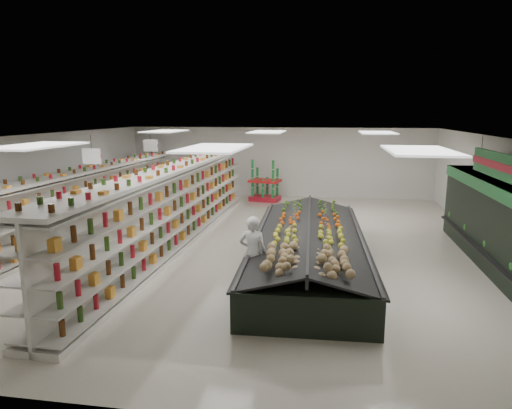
% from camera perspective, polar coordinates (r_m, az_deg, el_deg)
% --- Properties ---
extents(floor, '(16.00, 16.00, 0.00)m').
position_cam_1_polar(floor, '(13.81, -0.88, -4.85)').
color(floor, beige).
rests_on(floor, ground).
extents(ceiling, '(14.00, 16.00, 0.02)m').
position_cam_1_polar(ceiling, '(13.28, -0.92, 8.53)').
color(ceiling, white).
rests_on(ceiling, wall_back).
extents(wall_back, '(14.00, 0.02, 3.20)m').
position_cam_1_polar(wall_back, '(21.30, 2.84, 5.29)').
color(wall_back, white).
rests_on(wall_back, floor).
extents(wall_front, '(14.00, 0.02, 3.20)m').
position_cam_1_polar(wall_front, '(6.00, -14.52, -11.18)').
color(wall_front, white).
rests_on(wall_front, floor).
extents(wall_left, '(0.02, 16.00, 3.20)m').
position_cam_1_polar(wall_left, '(16.19, -26.12, 2.19)').
color(wall_left, white).
rests_on(wall_left, floor).
extents(wall_right, '(0.02, 16.00, 3.20)m').
position_cam_1_polar(wall_right, '(14.06, 28.46, 0.74)').
color(wall_right, white).
rests_on(wall_right, floor).
extents(produce_wall_case, '(0.93, 8.00, 2.20)m').
position_cam_1_polar(produce_wall_case, '(12.58, 28.50, -2.05)').
color(produce_wall_case, black).
rests_on(produce_wall_case, floor).
extents(aisle_sign_near, '(0.52, 0.06, 0.75)m').
position_cam_1_polar(aisle_sign_near, '(12.68, -19.83, 5.69)').
color(aisle_sign_near, white).
rests_on(aisle_sign_near, ceiling).
extents(aisle_sign_far, '(0.52, 0.06, 0.75)m').
position_cam_1_polar(aisle_sign_far, '(16.29, -13.05, 7.19)').
color(aisle_sign_far, white).
rests_on(aisle_sign_far, ceiling).
extents(hortifruti_banner, '(0.12, 3.20, 0.95)m').
position_cam_1_polar(hortifruti_banner, '(12.27, 27.86, 4.40)').
color(hortifruti_banner, '#1D7030').
rests_on(hortifruti_banner, ceiling).
extents(gondola_left, '(1.43, 11.98, 2.07)m').
position_cam_1_polar(gondola_left, '(16.05, -20.07, 0.24)').
color(gondola_left, silver).
rests_on(gondola_left, floor).
extents(gondola_center, '(1.27, 13.44, 2.33)m').
position_cam_1_polar(gondola_center, '(13.73, -10.05, -0.53)').
color(gondola_center, silver).
rests_on(gondola_center, floor).
extents(produce_island, '(3.09, 7.86, 1.16)m').
position_cam_1_polar(produce_island, '(11.73, 6.58, -5.20)').
color(produce_island, black).
rests_on(produce_island, floor).
extents(soda_endcap, '(1.46, 1.13, 1.69)m').
position_cam_1_polar(soda_endcap, '(20.26, 1.14, 2.76)').
color(soda_endcap, '#B21425').
rests_on(soda_endcap, floor).
extents(shopper_main, '(0.65, 0.46, 1.69)m').
position_cam_1_polar(shopper_main, '(10.02, -0.39, -6.15)').
color(shopper_main, white).
rests_on(shopper_main, floor).
extents(shopper_background, '(0.59, 0.86, 1.66)m').
position_cam_1_polar(shopper_background, '(19.12, -8.51, 2.15)').
color(shopper_background, tan).
rests_on(shopper_background, floor).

